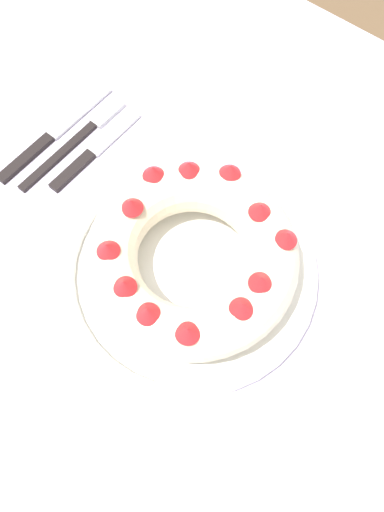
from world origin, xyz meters
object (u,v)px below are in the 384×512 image
object	(u,v)px
bundt_cake	(192,255)
serving_dish	(192,270)
fork	(80,136)
serving_knife	(49,138)
cake_knife	(90,155)

from	to	relation	value
bundt_cake	serving_dish	bearing A→B (deg)	-88.31
bundt_cake	fork	xyz separation A→B (m)	(-0.26, 0.06, -0.05)
serving_dish	fork	size ratio (longest dim) A/B	1.57
serving_knife	cake_knife	size ratio (longest dim) A/B	1.26
cake_knife	fork	bearing A→B (deg)	163.08
fork	cake_knife	size ratio (longest dim) A/B	1.17
bundt_cake	serving_knife	xyz separation A→B (m)	(-0.30, 0.03, -0.05)
fork	serving_knife	distance (m)	0.05
bundt_cake	cake_knife	distance (m)	0.24
bundt_cake	cake_knife	world-z (taller)	bundt_cake
bundt_cake	serving_knife	bearing A→B (deg)	173.66
serving_dish	bundt_cake	bearing A→B (deg)	91.69
serving_knife	serving_dish	bearing A→B (deg)	-3.49
serving_dish	serving_knife	xyz separation A→B (m)	(-0.30, 0.03, -0.01)
serving_dish	bundt_cake	distance (m)	0.04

